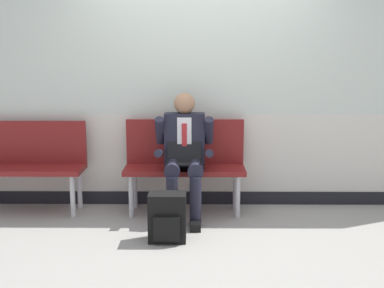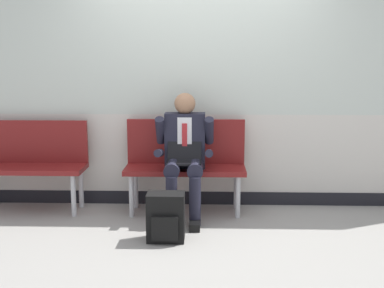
{
  "view_description": "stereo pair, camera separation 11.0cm",
  "coord_description": "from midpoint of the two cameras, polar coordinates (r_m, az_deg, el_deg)",
  "views": [
    {
      "loc": [
        -0.04,
        -4.59,
        1.6
      ],
      "look_at": [
        -0.08,
        0.11,
        0.75
      ],
      "focal_mm": 46.61,
      "sensor_mm": 36.0,
      "label": 1
    },
    {
      "loc": [
        0.07,
        -4.58,
        1.6
      ],
      "look_at": [
        -0.08,
        0.11,
        0.75
      ],
      "focal_mm": 46.61,
      "sensor_mm": 36.0,
      "label": 2
    }
  ],
  "objects": [
    {
      "name": "bench_with_person",
      "position": [
        5.09,
        -0.14,
        -1.75
      ],
      "size": [
        1.21,
        0.42,
        0.94
      ],
      "color": "maroon",
      "rests_on": "ground"
    },
    {
      "name": "bench_empty",
      "position": [
        5.38,
        -17.27,
        -1.66
      ],
      "size": [
        1.11,
        0.42,
        0.92
      ],
      "color": "maroon",
      "rests_on": "ground"
    },
    {
      "name": "ground_plane",
      "position": [
        4.86,
        1.52,
        -8.99
      ],
      "size": [
        18.0,
        18.0,
        0.0
      ],
      "primitive_type": "plane",
      "color": "gray"
    },
    {
      "name": "backpack",
      "position": [
        4.36,
        -2.29,
        -8.41
      ],
      "size": [
        0.32,
        0.25,
        0.42
      ],
      "color": "black",
      "rests_on": "ground"
    },
    {
      "name": "station_wall",
      "position": [
        5.25,
        1.63,
        8.23
      ],
      "size": [
        6.0,
        0.14,
        2.85
      ],
      "color": "beige",
      "rests_on": "ground"
    },
    {
      "name": "person_seated",
      "position": [
        4.87,
        -0.22,
        -0.99
      ],
      "size": [
        0.57,
        0.7,
        1.22
      ],
      "color": "#1E1E2D",
      "rests_on": "ground"
    }
  ]
}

